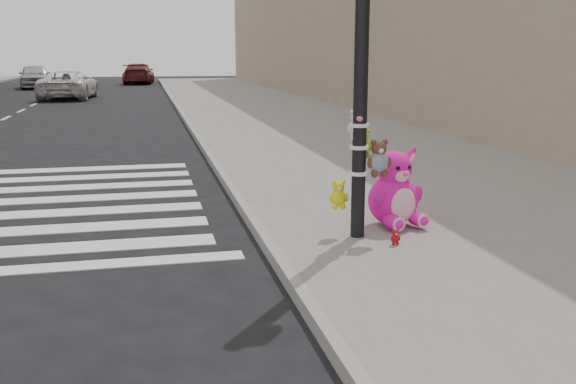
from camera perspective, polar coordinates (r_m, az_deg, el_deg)
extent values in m
plane|color=black|center=(5.54, -14.25, -11.94)|extent=(120.00, 120.00, 0.00)
cube|color=slate|center=(15.95, 4.90, 4.41)|extent=(7.00, 80.00, 0.14)
cube|color=gray|center=(15.28, -7.57, 4.00)|extent=(0.12, 80.00, 0.15)
cylinder|color=black|center=(7.26, 6.53, 11.43)|extent=(0.16, 0.16, 4.00)
cylinder|color=white|center=(7.38, 6.30, 1.68)|extent=(0.22, 0.22, 0.04)
cylinder|color=white|center=(7.34, 6.35, 3.99)|extent=(0.22, 0.22, 0.04)
cylinder|color=white|center=(7.30, 6.40, 5.93)|extent=(0.22, 0.22, 0.04)
ellipsoid|color=#FD15B7|center=(7.78, 9.34, -2.85)|extent=(0.27, 0.37, 0.18)
ellipsoid|color=#FD15B7|center=(7.98, 11.45, -2.55)|extent=(0.27, 0.37, 0.18)
ellipsoid|color=#FD15B7|center=(8.04, 9.33, -0.69)|extent=(0.74, 0.66, 0.63)
ellipsoid|color=#F9BFD1|center=(7.88, 10.22, -1.15)|extent=(0.37, 0.20, 0.42)
sphere|color=#FD15B7|center=(7.97, 9.42, 2.08)|extent=(0.52, 0.52, 0.43)
ellipsoid|color=#FD15B7|center=(7.86, 8.17, 2.43)|extent=(0.31, 0.15, 0.43)
ellipsoid|color=#FD15B7|center=(8.08, 10.51, 2.62)|extent=(0.31, 0.15, 0.43)
imported|color=silver|center=(33.95, -18.91, 9.00)|extent=(2.69, 5.13, 1.38)
imported|color=maroon|center=(49.41, -13.14, 10.21)|extent=(2.42, 5.23, 1.48)
imported|color=#AFAFB4|center=(44.72, -21.59, 9.55)|extent=(2.56, 4.82, 1.56)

